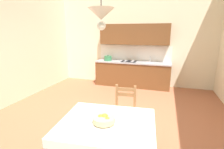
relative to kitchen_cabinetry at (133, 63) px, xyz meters
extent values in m
cube|color=#A86042|center=(-0.04, -2.95, -0.91)|extent=(6.17, 7.05, 0.10)
cube|color=beige|center=(-0.04, 0.33, 1.22)|extent=(6.17, 0.12, 4.16)
cube|color=brown|center=(0.01, -0.04, -0.43)|extent=(2.63, 0.60, 0.86)
cube|color=#9E9EA3|center=(0.01, -0.05, 0.02)|extent=(2.66, 0.63, 0.04)
cube|color=white|center=(0.01, 0.26, 0.32)|extent=(2.63, 0.01, 0.55)
cube|color=brown|center=(0.01, 0.09, 0.99)|extent=(2.42, 0.34, 0.70)
cube|color=black|center=(0.01, -0.31, -0.81)|extent=(2.59, 0.02, 0.09)
cylinder|color=silver|center=(0.60, -0.04, 0.04)|extent=(0.34, 0.34, 0.02)
cylinder|color=silver|center=(0.60, 0.10, 0.15)|extent=(0.02, 0.02, 0.22)
cube|color=black|center=(-0.13, -0.04, 0.05)|extent=(0.52, 0.42, 0.01)
cylinder|color=silver|center=(-0.26, -0.14, 0.06)|extent=(0.11, 0.11, 0.01)
cylinder|color=silver|center=(0.00, -0.14, 0.06)|extent=(0.11, 0.11, 0.01)
cylinder|color=silver|center=(-0.26, 0.06, 0.06)|extent=(0.11, 0.11, 0.01)
cylinder|color=silver|center=(0.00, 0.06, 0.06)|extent=(0.11, 0.11, 0.01)
cylinder|color=#337A4C|center=(-0.92, -0.06, 0.12)|extent=(0.28, 0.28, 0.15)
cylinder|color=#337A4C|center=(-0.92, -0.06, 0.20)|extent=(0.29, 0.29, 0.02)
sphere|color=black|center=(-0.92, -0.06, 0.23)|extent=(0.04, 0.04, 0.04)
cube|color=brown|center=(0.41, -4.02, -0.12)|extent=(1.30, 1.11, 0.02)
cube|color=brown|center=(-0.17, -3.64, -0.49)|extent=(0.08, 0.08, 0.73)
cube|color=brown|center=(0.91, -3.53, -0.49)|extent=(0.08, 0.08, 0.73)
cube|color=white|center=(0.41, -4.02, -0.10)|extent=(1.37, 1.17, 0.00)
cube|color=white|center=(0.36, -3.50, -0.17)|extent=(1.26, 0.13, 0.12)
cube|color=white|center=(-0.22, -4.08, -0.17)|extent=(0.11, 1.05, 0.12)
cube|color=white|center=(1.04, -3.96, -0.17)|extent=(0.11, 1.05, 0.12)
cube|color=#D1BC89|center=(0.43, -3.08, -0.43)|extent=(0.46, 0.46, 0.04)
cube|color=#996B42|center=(0.63, -3.24, -0.65)|extent=(0.05, 0.05, 0.41)
cube|color=#996B42|center=(0.27, -3.28, -0.65)|extent=(0.05, 0.05, 0.41)
cube|color=#996B42|center=(0.59, -2.88, -0.39)|extent=(0.05, 0.05, 0.93)
cube|color=#996B42|center=(0.24, -2.92, -0.39)|extent=(0.05, 0.05, 0.93)
cube|color=#996B42|center=(0.41, -2.90, -0.01)|extent=(0.32, 0.06, 0.07)
cube|color=#996B42|center=(0.41, -2.90, -0.12)|extent=(0.32, 0.06, 0.07)
cylinder|color=tan|center=(0.39, -4.07, -0.09)|extent=(0.17, 0.17, 0.02)
cylinder|color=tan|center=(0.39, -4.07, -0.04)|extent=(0.30, 0.30, 0.07)
sphere|color=orange|center=(0.34, -4.06, -0.03)|extent=(0.09, 0.09, 0.09)
sphere|color=orange|center=(0.44, -4.09, -0.04)|extent=(0.08, 0.08, 0.08)
sphere|color=orange|center=(0.39, -4.04, -0.03)|extent=(0.10, 0.10, 0.10)
cone|color=silver|center=(0.33, -3.96, 1.29)|extent=(0.32, 0.32, 0.14)
sphere|color=white|center=(0.33, -3.96, 1.15)|extent=(0.11, 0.11, 0.11)
camera|label=1|loc=(1.10, -6.00, 1.09)|focal=27.40mm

